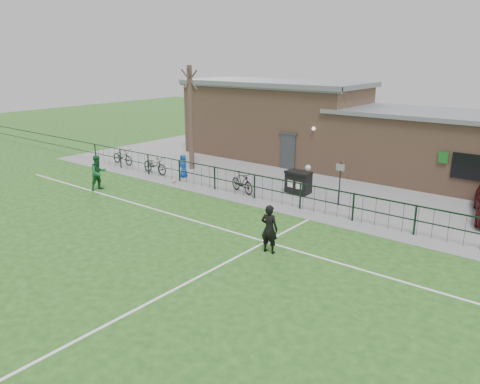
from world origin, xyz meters
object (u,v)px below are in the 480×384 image
Objects in this scene: wheelie_bin_right at (294,182)px; bicycle_c at (155,165)px; bicycle_d at (242,182)px; outfield_player at (98,173)px; bicycle_a at (123,156)px; wheelie_bin_left at (303,184)px; spectator_child at (183,166)px; bare_tree at (191,119)px; ball_ground at (174,181)px; sign_post at (340,184)px.

bicycle_c is at bearing -161.34° from wheelie_bin_right.
bicycle_d is 7.22m from outfield_player.
wheelie_bin_left is at bearing -81.43° from bicycle_a.
spectator_child reaches higher than bicycle_d.
bicycle_c is (-8.21, -1.78, 0.01)m from wheelie_bin_right.
bicycle_c is (-0.83, -2.17, -2.47)m from bare_tree.
bicycle_a is at bearing 105.22° from bicycle_d.
bicycle_d is at bearing 11.24° from ball_ground.
bicycle_a is 3.40m from bicycle_c.
bare_tree reaches higher than sign_post.
outfield_player is (0.28, -3.96, 0.36)m from bicycle_c.
outfield_player is 3.89m from ball_ground.
bare_tree reaches higher than bicycle_a.
bicycle_d is at bearing -166.64° from sign_post.
bicycle_a is (-4.20, -1.80, -2.50)m from bare_tree.
bicycle_c is 1.52× the size of spectator_child.
wheelie_bin_left reaches higher than bicycle_a.
bare_tree is at bearing 172.78° from wheelie_bin_left.
wheelie_bin_left is 12.18m from bicycle_a.
bicycle_a is 5.77m from ball_ground.
bicycle_c is 8.15× the size of ball_ground.
bicycle_c is at bearing 8.67° from outfield_player.
outfield_player reaches higher than spectator_child.
ball_ground is at bearing -98.65° from bicycle_a.
ball_ground is at bearing -167.61° from sign_post.
bare_tree is 6.02× the size of wheelie_bin_right.
outfield_player reaches higher than bicycle_c.
ball_ground is at bearing -103.73° from bicycle_c.
outfield_player is at bearing 141.00° from bicycle_d.
bicycle_a is 5.68m from outfield_player.
bicycle_a is at bearing -166.62° from wheelie_bin_right.
bicycle_a is at bearing -167.90° from spectator_child.
wheelie_bin_left is at bearing -39.20° from bicycle_d.
bicycle_c is 6.26m from bicycle_d.
sign_post is (2.20, -0.55, 0.50)m from wheelie_bin_left.
bicycle_c is at bearing 107.69° from bicycle_d.
sign_post is at bearing 12.39° from ball_ground.
wheelie_bin_left is 0.51× the size of bicycle_c.
bicycle_d reaches higher than bicycle_c.
outfield_player reaches higher than bicycle_d.
wheelie_bin_right is 0.54× the size of bicycle_a.
wheelie_bin_left is 7.00m from spectator_child.
bicycle_c is 1.12× the size of bicycle_d.
bicycle_a is 7.75× the size of ball_ground.
spectator_child is (-6.88, -1.30, 0.14)m from wheelie_bin_left.
outfield_player is 7.48× the size of ball_ground.
wheelie_bin_left is (7.90, -0.43, -2.48)m from bare_tree.
wheelie_bin_left is at bearing 2.11° from wheelie_bin_right.
bicycle_a is at bearing 87.25° from bicycle_c.
wheelie_bin_left is 4.16× the size of ball_ground.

